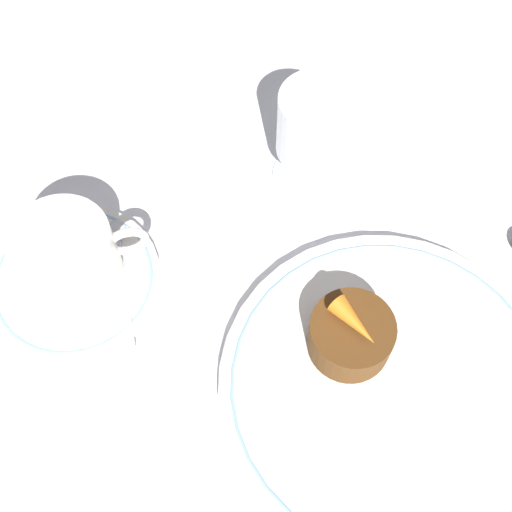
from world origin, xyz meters
TOP-DOWN VIEW (x-y plane):
  - ground_plane at (0.00, 0.00)m, footprint 3.00×3.00m
  - dinner_plate at (0.02, -0.05)m, footprint 0.27×0.27m
  - saucer at (-0.20, 0.11)m, footprint 0.14×0.14m
  - coffee_cup at (-0.20, 0.11)m, footprint 0.11×0.08m
  - spoon at (-0.16, 0.10)m, footprint 0.02×0.12m
  - wine_glass at (0.02, 0.16)m, footprint 0.07×0.07m
  - dessert_cake at (0.00, -0.01)m, footprint 0.07×0.07m
  - carrot_garnish at (0.00, -0.01)m, footprint 0.03×0.05m

SIDE VIEW (x-z plane):
  - ground_plane at x=0.00m, z-range 0.00..0.00m
  - saucer at x=-0.20m, z-range 0.00..0.01m
  - dinner_plate at x=0.02m, z-range 0.00..0.02m
  - spoon at x=-0.16m, z-range 0.01..0.01m
  - dessert_cake at x=0.00m, z-range 0.01..0.05m
  - coffee_cup at x=-0.20m, z-range 0.01..0.08m
  - carrot_garnish at x=0.00m, z-range 0.05..0.07m
  - wine_glass at x=0.02m, z-range 0.01..0.12m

